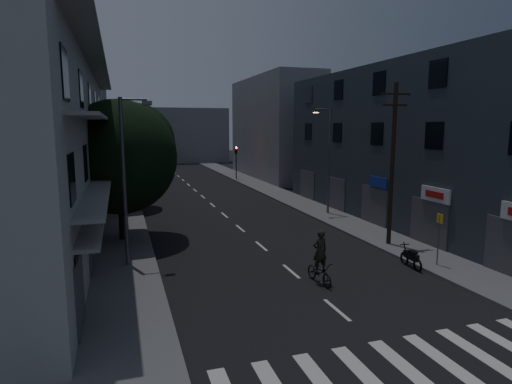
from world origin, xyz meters
TOP-DOWN VIEW (x-y plane):
  - ground at (0.00, 25.00)m, footprint 160.00×160.00m
  - sidewalk_left at (-7.50, 25.00)m, footprint 3.00×90.00m
  - sidewalk_right at (7.50, 25.00)m, footprint 3.00×90.00m
  - crosswalk at (-0.00, -2.00)m, footprint 10.90×3.00m
  - lane_markings at (0.00, 31.25)m, footprint 0.15×60.50m
  - building_left at (-11.98, 18.00)m, footprint 7.00×36.00m
  - building_right at (11.99, 14.00)m, footprint 6.19×28.00m
  - building_far_left at (-12.00, 48.00)m, footprint 6.00×20.00m
  - building_far_right at (12.00, 42.00)m, footprint 6.00×20.00m
  - building_far_end at (0.00, 70.00)m, footprint 24.00×8.00m
  - tree_near at (-7.45, 14.61)m, footprint 6.66×6.66m
  - tree_mid at (-7.45, 24.79)m, footprint 5.63×5.63m
  - tree_far at (-7.16, 33.90)m, footprint 5.37×5.37m
  - traffic_signal_far_right at (6.38, 40.19)m, footprint 0.28×0.37m
  - traffic_signal_far_left at (-6.69, 40.74)m, footprint 0.28×0.37m
  - street_lamp_left_near at (-7.25, 9.50)m, footprint 1.51×0.25m
  - street_lamp_right at (7.53, 17.69)m, footprint 1.51×0.25m
  - street_lamp_left_far at (-7.06, 29.77)m, footprint 1.51×0.25m
  - utility_pole at (6.97, 8.81)m, footprint 1.80×0.24m
  - bus_stop_sign at (6.95, 4.83)m, footprint 0.06×0.35m
  - motorcycle at (5.77, 5.26)m, footprint 0.52×1.80m
  - cyclist at (0.59, 4.70)m, footprint 0.85×1.95m

SIDE VIEW (x-z plane):
  - ground at x=0.00m, z-range 0.00..0.00m
  - crosswalk at x=0.00m, z-range 0.00..0.01m
  - lane_markings at x=0.00m, z-range 0.00..0.01m
  - sidewalk_left at x=-7.50m, z-range 0.00..0.15m
  - sidewalk_right at x=7.50m, z-range 0.00..0.15m
  - motorcycle at x=5.77m, z-range -0.12..1.03m
  - cyclist at x=0.59m, z-range -0.39..2.01m
  - bus_stop_sign at x=6.95m, z-range 0.63..3.15m
  - traffic_signal_far_right at x=6.38m, z-range 1.05..5.15m
  - traffic_signal_far_left at x=-6.69m, z-range 1.05..5.15m
  - tree_far at x=-7.16m, z-range 0.99..7.63m
  - tree_mid at x=-7.45m, z-range 1.01..7.94m
  - street_lamp_left_near at x=-7.25m, z-range 0.60..8.60m
  - street_lamp_right at x=7.53m, z-range 0.60..8.60m
  - street_lamp_left_far at x=-7.06m, z-range 0.60..8.60m
  - utility_pole at x=6.97m, z-range 0.37..9.37m
  - building_far_end at x=0.00m, z-range 0.00..10.00m
  - tree_near at x=-7.45m, z-range 1.18..9.40m
  - building_right at x=11.99m, z-range 0.00..11.00m
  - building_far_right at x=12.00m, z-range 0.00..13.00m
  - building_left at x=-11.98m, z-range -0.01..13.99m
  - building_far_left at x=-12.00m, z-range 0.00..16.00m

